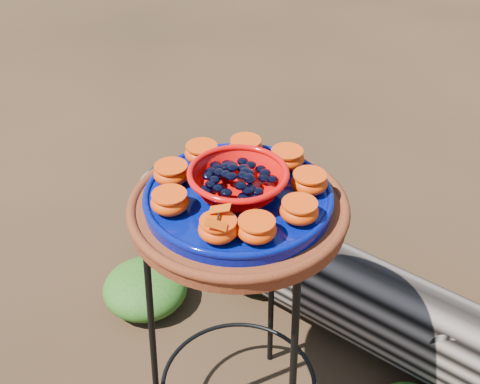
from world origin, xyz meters
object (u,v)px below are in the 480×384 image
at_px(terracotta_saucer, 238,210).
at_px(cobalt_plate, 238,198).
at_px(plant_stand, 239,331).
at_px(red_bowl, 238,183).
at_px(driftwood_log, 320,278).

height_order(terracotta_saucer, cobalt_plate, cobalt_plate).
xyz_separation_m(plant_stand, red_bowl, (0.00, 0.00, 0.44)).
relative_size(terracotta_saucer, cobalt_plate, 1.17).
bearing_deg(cobalt_plate, red_bowl, 0.00).
xyz_separation_m(plant_stand, terracotta_saucer, (0.00, 0.00, 0.37)).
bearing_deg(terracotta_saucer, cobalt_plate, 0.00).
relative_size(cobalt_plate, driftwood_log, 0.26).
bearing_deg(cobalt_plate, terracotta_saucer, 0.00).
distance_m(terracotta_saucer, cobalt_plate, 0.03).
relative_size(plant_stand, cobalt_plate, 1.83).
xyz_separation_m(red_bowl, driftwood_log, (0.06, 0.48, -0.65)).
bearing_deg(plant_stand, terracotta_saucer, 0.00).
bearing_deg(plant_stand, red_bowl, 0.00).
bearing_deg(plant_stand, driftwood_log, 82.49).
relative_size(red_bowl, driftwood_log, 0.13).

